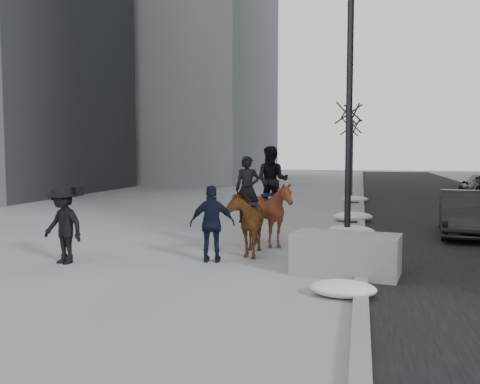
% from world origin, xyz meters
% --- Properties ---
extents(ground, '(120.00, 120.00, 0.00)m').
position_xyz_m(ground, '(0.00, 0.00, 0.00)').
color(ground, gray).
rests_on(ground, ground).
extents(road, '(8.00, 90.00, 0.01)m').
position_xyz_m(road, '(7.00, 10.00, 0.01)').
color(road, black).
rests_on(road, ground).
extents(curb, '(0.25, 90.00, 0.12)m').
position_xyz_m(curb, '(3.00, 10.00, 0.06)').
color(curb, gray).
rests_on(curb, ground).
extents(planter, '(2.26, 1.39, 0.85)m').
position_xyz_m(planter, '(2.69, -0.75, 0.42)').
color(planter, gray).
rests_on(planter, ground).
extents(car_near, '(1.88, 4.21, 1.34)m').
position_xyz_m(car_near, '(6.04, 5.08, 0.67)').
color(car_near, black).
rests_on(car_near, ground).
extents(tree_near, '(1.20, 1.20, 5.16)m').
position_xyz_m(tree_near, '(2.40, 12.42, 2.58)').
color(tree_near, '#392C21').
rests_on(tree_near, ground).
extents(tree_far, '(1.20, 1.20, 4.79)m').
position_xyz_m(tree_far, '(2.40, 18.64, 2.39)').
color(tree_far, '#3C2A23').
rests_on(tree_far, ground).
extents(mounted_left, '(1.11, 1.97, 2.42)m').
position_xyz_m(mounted_left, '(0.24, 0.84, 0.90)').
color(mounted_left, '#481F0E').
rests_on(mounted_left, ground).
extents(mounted_right, '(1.44, 1.61, 2.66)m').
position_xyz_m(mounted_right, '(0.66, 1.99, 1.07)').
color(mounted_right, '#532410').
rests_on(mounted_right, ground).
extents(feeder, '(1.09, 0.95, 1.75)m').
position_xyz_m(feeder, '(-0.31, -0.23, 0.88)').
color(feeder, black).
rests_on(feeder, ground).
extents(camera_crew, '(1.28, 0.97, 1.75)m').
position_xyz_m(camera_crew, '(-3.52, -1.16, 0.89)').
color(camera_crew, black).
rests_on(camera_crew, ground).
extents(lamppost, '(0.25, 1.68, 9.09)m').
position_xyz_m(lamppost, '(2.60, 3.88, 4.99)').
color(lamppost, black).
rests_on(lamppost, ground).
extents(snow_piles, '(1.42, 17.67, 0.36)m').
position_xyz_m(snow_piles, '(2.70, 6.34, 0.17)').
color(snow_piles, silver).
rests_on(snow_piles, ground).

